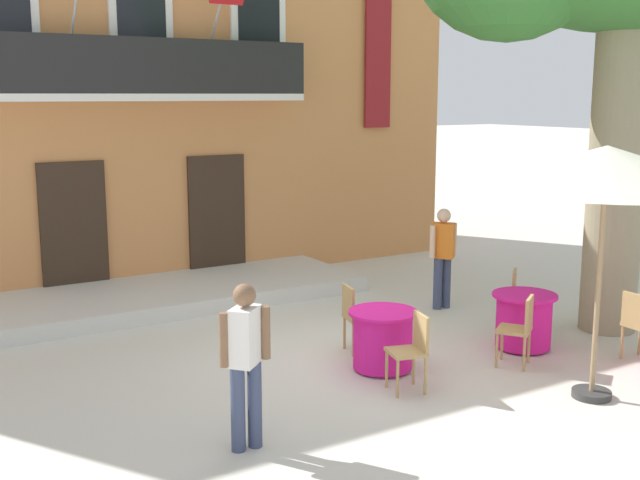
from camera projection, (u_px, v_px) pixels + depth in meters
ground_plane at (343, 358)px, 10.26m from camera, size 120.00×120.00×0.00m
building_facade at (107, 75)px, 15.00m from camera, size 13.00×5.09×7.50m
entrance_step_platform at (174, 294)px, 13.06m from camera, size 6.30×2.26×0.25m
cafe_chair_near_tree_0 at (640, 322)px, 10.03m from camera, size 0.42×0.42×0.91m
cafe_table_middle at (524, 320)px, 10.58m from camera, size 0.86×0.86×0.76m
cafe_chair_middle_0 at (520, 326)px, 9.85m from camera, size 0.56×0.56×0.91m
cafe_chair_middle_1 at (521, 297)px, 11.28m from camera, size 0.56×0.56×0.91m
cafe_table_front at (383, 339)px, 9.76m from camera, size 0.86×0.86×0.76m
cafe_chair_front_0 at (412, 347)px, 9.05m from camera, size 0.49×0.49×0.91m
cafe_chair_front_1 at (356, 314)px, 10.41m from camera, size 0.48×0.48×0.91m
cafe_umbrella at (606, 168)px, 8.46m from camera, size 2.90×2.90×2.85m
pedestrian_near_entrance at (245, 357)px, 7.47m from camera, size 0.53×0.39×1.65m
pedestrian_mid_plaza at (443, 253)px, 12.49m from camera, size 0.53×0.40×1.62m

